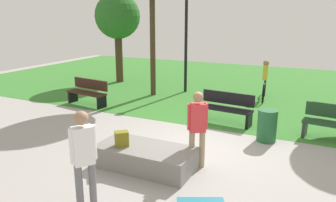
{
  "coord_description": "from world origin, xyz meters",
  "views": [
    {
      "loc": [
        2.55,
        -6.92,
        3.14
      ],
      "look_at": [
        -0.63,
        -0.34,
        1.19
      ],
      "focal_mm": 34.9,
      "sensor_mm": 36.0,
      "label": 1
    }
  ],
  "objects_px": {
    "backpack_on_ledge": "(122,139)",
    "cyclist_on_bicycle": "(265,83)",
    "tree_leaning_ash": "(118,17)",
    "trash_bin": "(267,126)",
    "park_bench_far_right": "(226,107)",
    "park_bench_by_oak": "(88,92)",
    "lamp_post": "(186,33)",
    "skater_watching": "(197,124)",
    "skateboard_by_ledge": "(200,201)",
    "concrete_ledge": "(145,157)",
    "skater_performing_trick": "(84,154)"
  },
  "relations": [
    {
      "from": "lamp_post",
      "to": "skater_watching",
      "type": "bearing_deg",
      "value": -65.19
    },
    {
      "from": "park_bench_far_right",
      "to": "cyclist_on_bicycle",
      "type": "xyz_separation_m",
      "value": [
        0.51,
        3.44,
        0.15
      ]
    },
    {
      "from": "park_bench_by_oak",
      "to": "lamp_post",
      "type": "height_order",
      "value": "lamp_post"
    },
    {
      "from": "skater_performing_trick",
      "to": "lamp_post",
      "type": "xyz_separation_m",
      "value": [
        -1.87,
        8.61,
        1.42
      ]
    },
    {
      "from": "skateboard_by_ledge",
      "to": "cyclist_on_bicycle",
      "type": "xyz_separation_m",
      "value": [
        -0.33,
        7.85,
        0.57
      ]
    },
    {
      "from": "skater_performing_trick",
      "to": "cyclist_on_bicycle",
      "type": "xyz_separation_m",
      "value": [
        1.3,
        8.81,
        -0.37
      ]
    },
    {
      "from": "skater_watching",
      "to": "lamp_post",
      "type": "bearing_deg",
      "value": 114.81
    },
    {
      "from": "park_bench_by_oak",
      "to": "lamp_post",
      "type": "distance_m",
      "value": 4.56
    },
    {
      "from": "concrete_ledge",
      "to": "park_bench_by_oak",
      "type": "relative_size",
      "value": 1.25
    },
    {
      "from": "park_bench_far_right",
      "to": "cyclist_on_bicycle",
      "type": "distance_m",
      "value": 3.48
    },
    {
      "from": "concrete_ledge",
      "to": "skater_performing_trick",
      "type": "relative_size",
      "value": 1.2
    },
    {
      "from": "concrete_ledge",
      "to": "backpack_on_ledge",
      "type": "bearing_deg",
      "value": -160.01
    },
    {
      "from": "park_bench_by_oak",
      "to": "tree_leaning_ash",
      "type": "xyz_separation_m",
      "value": [
        -1.33,
        3.98,
        2.53
      ]
    },
    {
      "from": "park_bench_far_right",
      "to": "cyclist_on_bicycle",
      "type": "relative_size",
      "value": 0.9
    },
    {
      "from": "tree_leaning_ash",
      "to": "skateboard_by_ledge",
      "type": "bearing_deg",
      "value": -48.95
    },
    {
      "from": "park_bench_by_oak",
      "to": "park_bench_far_right",
      "type": "distance_m",
      "value": 5.0
    },
    {
      "from": "skater_performing_trick",
      "to": "park_bench_far_right",
      "type": "bearing_deg",
      "value": 81.65
    },
    {
      "from": "park_bench_far_right",
      "to": "backpack_on_ledge",
      "type": "bearing_deg",
      "value": -107.13
    },
    {
      "from": "lamp_post",
      "to": "trash_bin",
      "type": "distance_m",
      "value": 6.14
    },
    {
      "from": "skater_performing_trick",
      "to": "cyclist_on_bicycle",
      "type": "height_order",
      "value": "skater_performing_trick"
    },
    {
      "from": "concrete_ledge",
      "to": "backpack_on_ledge",
      "type": "distance_m",
      "value": 0.63
    },
    {
      "from": "cyclist_on_bicycle",
      "to": "tree_leaning_ash",
      "type": "bearing_deg",
      "value": 176.83
    },
    {
      "from": "backpack_on_ledge",
      "to": "skater_watching",
      "type": "height_order",
      "value": "skater_watching"
    },
    {
      "from": "park_bench_far_right",
      "to": "park_bench_by_oak",
      "type": "bearing_deg",
      "value": -178.19
    },
    {
      "from": "backpack_on_ledge",
      "to": "tree_leaning_ash",
      "type": "height_order",
      "value": "tree_leaning_ash"
    },
    {
      "from": "skater_watching",
      "to": "skateboard_by_ledge",
      "type": "height_order",
      "value": "skater_watching"
    },
    {
      "from": "trash_bin",
      "to": "cyclist_on_bicycle",
      "type": "xyz_separation_m",
      "value": [
        -0.83,
        4.4,
        0.22
      ]
    },
    {
      "from": "lamp_post",
      "to": "tree_leaning_ash",
      "type": "bearing_deg",
      "value": 171.05
    },
    {
      "from": "concrete_ledge",
      "to": "skater_watching",
      "type": "height_order",
      "value": "skater_watching"
    },
    {
      "from": "backpack_on_ledge",
      "to": "tree_leaning_ash",
      "type": "relative_size",
      "value": 0.08
    },
    {
      "from": "lamp_post",
      "to": "cyclist_on_bicycle",
      "type": "distance_m",
      "value": 3.65
    },
    {
      "from": "concrete_ledge",
      "to": "lamp_post",
      "type": "xyz_separation_m",
      "value": [
        -1.97,
        6.84,
        2.19
      ]
    },
    {
      "from": "skateboard_by_ledge",
      "to": "skater_performing_trick",
      "type": "bearing_deg",
      "value": -149.41
    },
    {
      "from": "park_bench_by_oak",
      "to": "lamp_post",
      "type": "xyz_separation_m",
      "value": [
        2.33,
        3.4,
        1.94
      ]
    },
    {
      "from": "concrete_ledge",
      "to": "tree_leaning_ash",
      "type": "height_order",
      "value": "tree_leaning_ash"
    },
    {
      "from": "trash_bin",
      "to": "cyclist_on_bicycle",
      "type": "distance_m",
      "value": 4.48
    },
    {
      "from": "backpack_on_ledge",
      "to": "park_bench_by_oak",
      "type": "height_order",
      "value": "park_bench_by_oak"
    },
    {
      "from": "skateboard_by_ledge",
      "to": "park_bench_by_oak",
      "type": "height_order",
      "value": "park_bench_by_oak"
    },
    {
      "from": "backpack_on_ledge",
      "to": "cyclist_on_bicycle",
      "type": "height_order",
      "value": "cyclist_on_bicycle"
    },
    {
      "from": "skater_watching",
      "to": "tree_leaning_ash",
      "type": "relative_size",
      "value": 0.4
    },
    {
      "from": "concrete_ledge",
      "to": "skater_watching",
      "type": "xyz_separation_m",
      "value": [
        0.96,
        0.49,
        0.72
      ]
    },
    {
      "from": "park_bench_far_right",
      "to": "trash_bin",
      "type": "distance_m",
      "value": 1.65
    },
    {
      "from": "park_bench_far_right",
      "to": "trash_bin",
      "type": "xyz_separation_m",
      "value": [
        1.35,
        -0.96,
        -0.07
      ]
    },
    {
      "from": "tree_leaning_ash",
      "to": "trash_bin",
      "type": "xyz_separation_m",
      "value": [
        7.67,
        -4.77,
        -2.6
      ]
    },
    {
      "from": "concrete_ledge",
      "to": "trash_bin",
      "type": "bearing_deg",
      "value": 52.32
    },
    {
      "from": "tree_leaning_ash",
      "to": "lamp_post",
      "type": "distance_m",
      "value": 3.75
    },
    {
      "from": "lamp_post",
      "to": "trash_bin",
      "type": "xyz_separation_m",
      "value": [
        4.01,
        -4.2,
        -2.01
      ]
    },
    {
      "from": "skater_performing_trick",
      "to": "park_bench_by_oak",
      "type": "bearing_deg",
      "value": 128.89
    },
    {
      "from": "skater_watching",
      "to": "cyclist_on_bicycle",
      "type": "relative_size",
      "value": 0.9
    },
    {
      "from": "concrete_ledge",
      "to": "park_bench_by_oak",
      "type": "height_order",
      "value": "park_bench_by_oak"
    }
  ]
}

